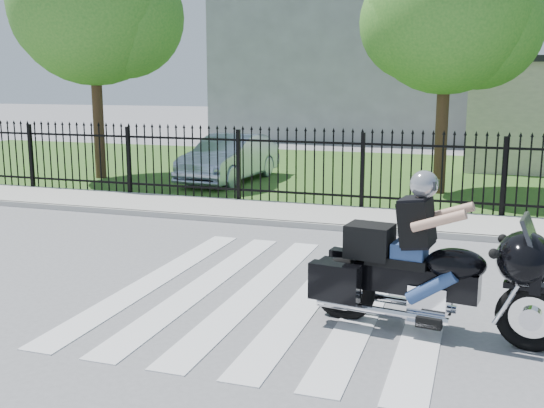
% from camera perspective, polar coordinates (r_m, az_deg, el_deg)
% --- Properties ---
extents(ground, '(120.00, 120.00, 0.00)m').
position_cam_1_polar(ground, '(9.01, 0.95, -8.04)').
color(ground, slate).
rests_on(ground, ground).
extents(crosswalk, '(5.00, 5.50, 0.01)m').
position_cam_1_polar(crosswalk, '(9.01, 0.95, -8.00)').
color(crosswalk, silver).
rests_on(crosswalk, ground).
extents(sidewalk, '(40.00, 2.00, 0.12)m').
position_cam_1_polar(sidewalk, '(13.68, 7.25, -1.24)').
color(sidewalk, '#ADAAA3').
rests_on(sidewalk, ground).
extents(curb, '(40.00, 0.12, 0.12)m').
position_cam_1_polar(curb, '(12.72, 6.37, -2.15)').
color(curb, '#ADAAA3').
rests_on(curb, ground).
extents(grass_strip, '(40.00, 12.00, 0.02)m').
position_cam_1_polar(grass_strip, '(20.50, 11.08, 2.58)').
color(grass_strip, '#2C591E').
rests_on(grass_strip, ground).
extents(iron_fence, '(26.00, 0.04, 1.80)m').
position_cam_1_polar(iron_fence, '(14.50, 8.10, 2.82)').
color(iron_fence, black).
rests_on(iron_fence, ground).
extents(tree_left, '(4.80, 4.80, 7.58)m').
position_cam_1_polar(tree_left, '(20.09, -15.81, 16.98)').
color(tree_left, '#382316').
rests_on(tree_left, ground).
extents(tree_mid, '(4.20, 4.20, 6.78)m').
position_cam_1_polar(tree_mid, '(17.25, 15.46, 16.36)').
color(tree_mid, '#382316').
rests_on(tree_mid, ground).
extents(building_tall, '(15.00, 10.00, 12.00)m').
position_cam_1_polar(building_tall, '(34.71, 9.49, 15.91)').
color(building_tall, '#93969B').
rests_on(building_tall, ground).
extents(motorcycle_rider, '(2.97, 1.22, 1.97)m').
position_cam_1_polar(motorcycle_rider, '(7.69, 13.59, -5.42)').
color(motorcycle_rider, black).
rests_on(motorcycle_rider, ground).
extents(parked_car, '(1.80, 4.27, 1.37)m').
position_cam_1_polar(parked_car, '(18.76, -3.81, 4.13)').
color(parked_car, '#ADBBD9').
rests_on(parked_car, grass_strip).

